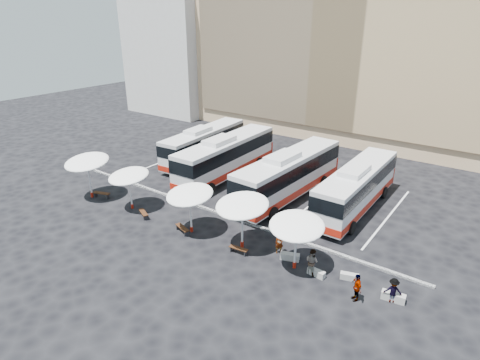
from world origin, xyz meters
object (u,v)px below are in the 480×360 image
Objects in this scene: bus_3 at (357,186)px; wood_bench_0 at (102,194)px; wood_bench_2 at (182,228)px; passenger_1 at (312,262)px; conc_bench_1 at (316,273)px; passenger_3 at (393,290)px; bus_2 at (289,174)px; bus_0 at (204,143)px; passenger_0 at (279,243)px; sunshade_1 at (129,176)px; sunshade_4 at (297,226)px; sunshade_0 at (87,162)px; sunshade_3 at (242,205)px; wood_bench_1 at (143,213)px; conc_bench_3 at (393,297)px; conc_bench_2 at (349,277)px; bus_1 at (226,156)px; conc_bench_0 at (290,257)px; passenger_2 at (357,287)px; sunshade_2 at (190,195)px; wood_bench_3 at (238,249)px.

bus_3 reaches higher than wood_bench_0.
passenger_1 is at bearing 5.55° from wood_bench_2.
bus_3 is 11.13× the size of conc_bench_1.
conc_bench_1 is 4.53m from passenger_3.
bus_2 is at bearing 128.06° from conc_bench_1.
conc_bench_1 is (19.22, -12.04, -1.76)m from bus_0.
passenger_0 is 1.02× the size of passenger_3.
bus_3 is 18.49m from sunshade_1.
passenger_3 is (6.00, 0.31, -2.28)m from sunshade_4.
sunshade_3 is at bearing 3.97° from sunshade_0.
bus_3 is at bearing 40.53° from wood_bench_1.
sunshade_0 is 25.91m from conc_bench_3.
conc_bench_2 is 0.62× the size of passenger_1.
bus_0 is 13.89m from wood_bench_1.
bus_2 is 3.60× the size of sunshade_1.
bus_1 reaches higher than conc_bench_2.
bus_1 is 8.60× the size of passenger_0.
sunshade_3 is at bearing 2.62° from wood_bench_0.
sunshade_1 is 6.70m from wood_bench_2.
passenger_2 reaches higher than conc_bench_0.
wood_bench_0 is at bearing -177.38° from sunshade_3.
wood_bench_2 is (6.18, -0.50, -2.54)m from sunshade_1.
bus_1 is 9.06× the size of wood_bench_1.
bus_0 is at bearing 153.56° from bus_1.
sunshade_3 is 5.78m from passenger_1.
passenger_2 is at bearing -1.38° from sunshade_2.
bus_1 is at bearing 114.06° from sunshade_2.
wood_bench_2 is at bearing -169.35° from conc_bench_0.
bus_0 is 8.10× the size of passenger_3.
sunshade_4 is 3.51× the size of conc_bench_0.
wood_bench_2 is at bearing 21.57° from passenger_1.
sunshade_2 is at bearing -57.17° from bus_0.
passenger_0 is at bearing -25.84° from passenger_3.
wood_bench_3 is (1.78, -9.92, -1.84)m from bus_2.
conc_bench_2 is at bearing 3.73° from conc_bench_0.
passenger_0 is (-1.66, 0.90, -2.27)m from sunshade_4.
bus_3 is 11.85m from passenger_2.
bus_1 is 10.94m from wood_bench_1.
sunshade_3 is (15.49, 1.07, -0.09)m from sunshade_0.
bus_1 is at bearing 145.87° from conc_bench_1.
conc_bench_0 reaches higher than conc_bench_1.
passenger_1 is at bearing -57.81° from passenger_0.
wood_bench_2 is (-8.87, -11.20, -1.67)m from bus_3.
sunshade_3 is (13.58, -12.01, 1.23)m from bus_0.
wood_bench_2 is 14.96m from conc_bench_3.
wood_bench_2 is at bearing -0.06° from wood_bench_1.
passenger_3 is at bearing -30.24° from bus_0.
bus_1 is 7.56× the size of passenger_1.
wood_bench_0 is at bearing -177.19° from sunshade_1.
bus_1 reaches higher than conc_bench_0.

